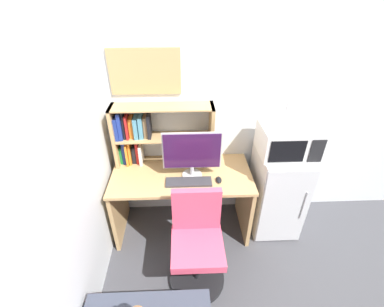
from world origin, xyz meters
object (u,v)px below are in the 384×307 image
Objects in this scene: mini_fridge at (276,191)px; desk_chair at (197,246)px; monitor at (192,153)px; keyboard at (189,182)px; computer_mouse at (219,180)px; wall_corkboard at (145,72)px; hutch_bookshelf at (147,133)px; microwave at (288,140)px; desk_fan at (297,109)px.

mini_fridge is 1.05m from desk_chair.
monitor reaches higher than desk_chair.
computer_mouse is at bearing 3.09° from keyboard.
computer_mouse is 0.15× the size of wall_corkboard.
computer_mouse is 0.71m from mini_fridge.
wall_corkboard reaches higher than keyboard.
keyboard is at bearing -176.91° from computer_mouse.
hutch_bookshelf is 1.02× the size of mini_fridge.
desk_fan is at bearing -18.91° from microwave.
desk_chair is (-0.86, -0.60, -0.07)m from mini_fridge.
desk_chair is 1.58m from wall_corkboard.
monitor is 1.84× the size of desk_fan.
microwave is 0.57× the size of desk_chair.
microwave is at bearing 89.81° from mini_fridge.
desk_chair is at bearing -64.65° from wall_corkboard.
mini_fridge is at bearing -8.77° from hutch_bookshelf.
desk_fan is (0.65, 0.15, 0.63)m from computer_mouse.
monitor is at bearing -176.39° from mini_fridge.
desk_fan is at bearing 9.81° from keyboard.
keyboard is 0.56m from desk_chair.
keyboard is 4.36× the size of computer_mouse.
desk_fan is (0.02, -0.00, 0.91)m from mini_fridge.
wall_corkboard is at bearing 145.68° from computer_mouse.
hutch_bookshelf is 1.87× the size of microwave.
wall_corkboard is at bearing 72.02° from hutch_bookshelf.
mini_fridge is 3.22× the size of desk_fan.
wall_corkboard is (-1.28, 0.29, 0.56)m from microwave.
computer_mouse is at bearing -20.98° from monitor.
desk_fan is at bearing 12.62° from computer_mouse.
microwave is at bearing 13.47° from computer_mouse.
desk_chair is at bearing -145.34° from mini_fridge.
microwave reaches higher than computer_mouse.
hutch_bookshelf is 0.62m from keyboard.
microwave is (1.31, -0.20, 0.01)m from hutch_bookshelf.
desk_chair is at bearing -82.78° from keyboard.
hutch_bookshelf is 0.57m from wall_corkboard.
mini_fridge is at bearing 170.26° from desk_fan.
keyboard is at bearing -42.94° from hutch_bookshelf.
computer_mouse is (0.24, -0.09, -0.24)m from monitor.
hutch_bookshelf is 3.28× the size of desk_fan.
monitor reaches higher than keyboard.
microwave is at bearing 161.09° from desk_fan.
computer_mouse is 0.11× the size of desk_chair.
hutch_bookshelf is 0.82m from computer_mouse.
monitor is 0.98m from desk_fan.
monitor is 0.85× the size of wall_corkboard.
keyboard is 1.14m from desk_fan.
mini_fridge is 0.91m from desk_fan.
hutch_bookshelf reaches higher than monitor.
desk_fan is (0.93, 0.16, 0.63)m from keyboard.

